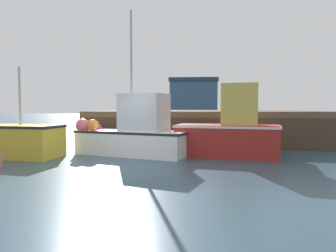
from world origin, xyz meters
name	(u,v)px	position (x,y,z in m)	size (l,w,h in m)	color
ground	(104,168)	(0.00, 0.00, -0.05)	(120.00, 160.00, 0.10)	#2D4756
pier	(203,115)	(3.14, 7.86, 1.33)	(10.75, 8.76, 1.58)	brown
fishing_boat_near_left	(21,140)	(-3.38, 1.45, 0.61)	(2.94, 1.81, 3.16)	gold
fishing_boat_near_right	(133,132)	(0.46, 2.27, 0.85)	(4.43, 2.65, 5.26)	silver
fishing_boat_mid	(230,132)	(3.96, 2.33, 0.89)	(3.89, 2.30, 2.59)	maroon
warehouse	(193,100)	(2.57, 33.82, 2.80)	(6.29, 5.73, 5.57)	#385675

